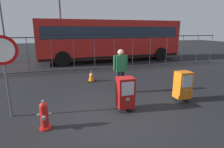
{
  "coord_description": "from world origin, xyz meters",
  "views": [
    {
      "loc": [
        -1.33,
        -4.41,
        2.37
      ],
      "look_at": [
        0.3,
        1.2,
        0.9
      ],
      "focal_mm": 28.59,
      "sensor_mm": 36.0,
      "label": 1
    }
  ],
  "objects_px": {
    "stop_sign": "(4,60)",
    "bus_near": "(111,38)",
    "traffic_cone": "(91,76)",
    "fire_hydrant": "(44,116)",
    "newspaper_box_primary": "(183,85)",
    "newspaper_box_secondary": "(125,92)",
    "street_light_far_left": "(60,8)",
    "street_light_near_right": "(0,3)",
    "pedestrian": "(120,69)"
  },
  "relations": [
    {
      "from": "pedestrian",
      "to": "traffic_cone",
      "type": "bearing_deg",
      "value": 112.79
    },
    {
      "from": "stop_sign",
      "to": "bus_near",
      "type": "xyz_separation_m",
      "value": [
        5.16,
        8.14,
        0.11
      ]
    },
    {
      "from": "pedestrian",
      "to": "traffic_cone",
      "type": "height_order",
      "value": "pedestrian"
    },
    {
      "from": "newspaper_box_primary",
      "to": "traffic_cone",
      "type": "xyz_separation_m",
      "value": [
        -2.54,
        3.19,
        -0.31
      ]
    },
    {
      "from": "street_light_far_left",
      "to": "newspaper_box_primary",
      "type": "bearing_deg",
      "value": -66.57
    },
    {
      "from": "fire_hydrant",
      "to": "newspaper_box_secondary",
      "type": "bearing_deg",
      "value": 10.65
    },
    {
      "from": "newspaper_box_primary",
      "to": "pedestrian",
      "type": "distance_m",
      "value": 2.23
    },
    {
      "from": "pedestrian",
      "to": "street_light_near_right",
      "type": "xyz_separation_m",
      "value": [
        -6.63,
        11.48,
        3.49
      ]
    },
    {
      "from": "newspaper_box_secondary",
      "to": "pedestrian",
      "type": "relative_size",
      "value": 0.61
    },
    {
      "from": "newspaper_box_secondary",
      "to": "pedestrian",
      "type": "xyz_separation_m",
      "value": [
        0.34,
        1.47,
        0.38
      ]
    },
    {
      "from": "fire_hydrant",
      "to": "street_light_far_left",
      "type": "height_order",
      "value": "street_light_far_left"
    },
    {
      "from": "pedestrian",
      "to": "street_light_far_left",
      "type": "relative_size",
      "value": 0.26
    },
    {
      "from": "bus_near",
      "to": "fire_hydrant",
      "type": "bearing_deg",
      "value": -117.26
    },
    {
      "from": "newspaper_box_primary",
      "to": "bus_near",
      "type": "height_order",
      "value": "bus_near"
    },
    {
      "from": "newspaper_box_primary",
      "to": "traffic_cone",
      "type": "distance_m",
      "value": 4.09
    },
    {
      "from": "newspaper_box_secondary",
      "to": "newspaper_box_primary",
      "type": "bearing_deg",
      "value": 4.2
    },
    {
      "from": "bus_near",
      "to": "stop_sign",
      "type": "bearing_deg",
      "value": -124.7
    },
    {
      "from": "stop_sign",
      "to": "street_light_far_left",
      "type": "xyz_separation_m",
      "value": [
        1.57,
        8.19,
        2.16
      ]
    },
    {
      "from": "newspaper_box_secondary",
      "to": "traffic_cone",
      "type": "height_order",
      "value": "newspaper_box_secondary"
    },
    {
      "from": "fire_hydrant",
      "to": "pedestrian",
      "type": "relative_size",
      "value": 0.45
    },
    {
      "from": "newspaper_box_secondary",
      "to": "street_light_near_right",
      "type": "height_order",
      "value": "street_light_near_right"
    },
    {
      "from": "newspaper_box_secondary",
      "to": "stop_sign",
      "type": "xyz_separation_m",
      "value": [
        -3.17,
        0.5,
        1.03
      ]
    },
    {
      "from": "bus_near",
      "to": "street_light_far_left",
      "type": "distance_m",
      "value": 4.13
    },
    {
      "from": "fire_hydrant",
      "to": "newspaper_box_primary",
      "type": "height_order",
      "value": "newspaper_box_primary"
    },
    {
      "from": "fire_hydrant",
      "to": "newspaper_box_primary",
      "type": "xyz_separation_m",
      "value": [
        4.33,
        0.57,
        0.22
      ]
    },
    {
      "from": "newspaper_box_secondary",
      "to": "pedestrian",
      "type": "height_order",
      "value": "pedestrian"
    },
    {
      "from": "stop_sign",
      "to": "bus_near",
      "type": "distance_m",
      "value": 9.64
    },
    {
      "from": "pedestrian",
      "to": "bus_near",
      "type": "height_order",
      "value": "bus_near"
    },
    {
      "from": "newspaper_box_secondary",
      "to": "stop_sign",
      "type": "relative_size",
      "value": 0.46
    },
    {
      "from": "stop_sign",
      "to": "traffic_cone",
      "type": "distance_m",
      "value": 4.16
    },
    {
      "from": "fire_hydrant",
      "to": "newspaper_box_secondary",
      "type": "xyz_separation_m",
      "value": [
        2.23,
        0.42,
        0.22
      ]
    },
    {
      "from": "traffic_cone",
      "to": "street_light_far_left",
      "type": "relative_size",
      "value": 0.08
    },
    {
      "from": "newspaper_box_primary",
      "to": "traffic_cone",
      "type": "relative_size",
      "value": 1.92
    },
    {
      "from": "fire_hydrant",
      "to": "bus_near",
      "type": "distance_m",
      "value": 10.09
    },
    {
      "from": "newspaper_box_secondary",
      "to": "bus_near",
      "type": "xyz_separation_m",
      "value": [
        1.99,
        8.64,
        1.14
      ]
    },
    {
      "from": "newspaper_box_secondary",
      "to": "street_light_far_left",
      "type": "xyz_separation_m",
      "value": [
        -1.6,
        8.69,
        3.19
      ]
    },
    {
      "from": "newspaper_box_primary",
      "to": "bus_near",
      "type": "xyz_separation_m",
      "value": [
        -0.11,
        8.49,
        1.14
      ]
    },
    {
      "from": "fire_hydrant",
      "to": "street_light_near_right",
      "type": "height_order",
      "value": "street_light_near_right"
    },
    {
      "from": "newspaper_box_primary",
      "to": "newspaper_box_secondary",
      "type": "distance_m",
      "value": 2.11
    },
    {
      "from": "traffic_cone",
      "to": "street_light_near_right",
      "type": "distance_m",
      "value": 11.99
    },
    {
      "from": "newspaper_box_primary",
      "to": "street_light_far_left",
      "type": "bearing_deg",
      "value": 113.43
    },
    {
      "from": "fire_hydrant",
      "to": "street_light_near_right",
      "type": "distance_m",
      "value": 14.55
    },
    {
      "from": "newspaper_box_primary",
      "to": "street_light_far_left",
      "type": "distance_m",
      "value": 9.84
    },
    {
      "from": "stop_sign",
      "to": "traffic_cone",
      "type": "xyz_separation_m",
      "value": [
        2.73,
        2.84,
        -1.34
      ]
    },
    {
      "from": "stop_sign",
      "to": "bus_near",
      "type": "bearing_deg",
      "value": 57.6
    },
    {
      "from": "bus_near",
      "to": "newspaper_box_secondary",
      "type": "bearing_deg",
      "value": -105.26
    },
    {
      "from": "newspaper_box_secondary",
      "to": "street_light_far_left",
      "type": "height_order",
      "value": "street_light_far_left"
    },
    {
      "from": "street_light_near_right",
      "to": "stop_sign",
      "type": "bearing_deg",
      "value": -75.95
    },
    {
      "from": "stop_sign",
      "to": "street_light_near_right",
      "type": "xyz_separation_m",
      "value": [
        -3.11,
        12.44,
        2.83
      ]
    },
    {
      "from": "stop_sign",
      "to": "street_light_near_right",
      "type": "height_order",
      "value": "street_light_near_right"
    }
  ]
}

